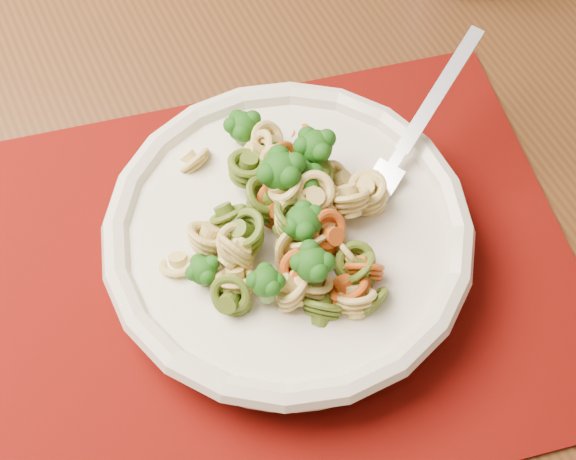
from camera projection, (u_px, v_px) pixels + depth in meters
name	position (u px, v px, depth m)	size (l,w,h in m)	color
dining_table	(272.00, 169.00, 0.76)	(1.63, 1.18, 0.74)	#522D17
placemat	(275.00, 275.00, 0.60)	(0.44, 0.35, 0.00)	#600407
pasta_bowl	(288.00, 237.00, 0.58)	(0.27, 0.27, 0.05)	white
pasta_broccoli_heap	(288.00, 226.00, 0.56)	(0.23, 0.23, 0.06)	#D6BB69
fork	(384.00, 180.00, 0.58)	(0.19, 0.02, 0.01)	silver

